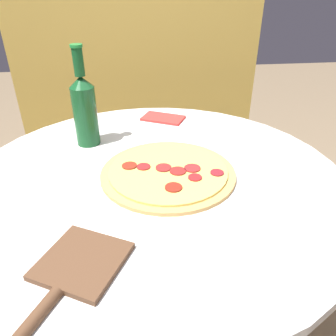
% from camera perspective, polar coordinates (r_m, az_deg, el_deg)
% --- Properties ---
extents(ground_plane, '(8.00, 8.00, 0.00)m').
position_cam_1_polar(ground_plane, '(1.36, -1.62, -26.36)').
color(ground_plane, '#7A664C').
extents(table, '(1.01, 1.01, 0.68)m').
position_cam_1_polar(table, '(0.96, -2.07, -9.18)').
color(table, silver).
rests_on(table, ground_plane).
extents(fence_panel, '(1.27, 0.04, 1.50)m').
position_cam_1_polar(fence_panel, '(1.79, -5.32, 17.95)').
color(fence_panel, gold).
rests_on(fence_panel, ground_plane).
extents(pizza, '(0.36, 0.36, 0.02)m').
position_cam_1_polar(pizza, '(0.86, 0.02, -0.71)').
color(pizza, tan).
rests_on(pizza, table).
extents(beer_bottle, '(0.07, 0.07, 0.30)m').
position_cam_1_polar(beer_bottle, '(1.02, -14.33, 10.09)').
color(beer_bottle, '#144C23').
rests_on(beer_bottle, table).
extents(pizza_paddle, '(0.19, 0.26, 0.02)m').
position_cam_1_polar(pizza_paddle, '(0.63, -15.77, -16.58)').
color(pizza_paddle, brown).
rests_on(pizza_paddle, table).
extents(napkin, '(0.17, 0.15, 0.01)m').
position_cam_1_polar(napkin, '(1.21, -0.87, 8.68)').
color(napkin, red).
rests_on(napkin, table).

